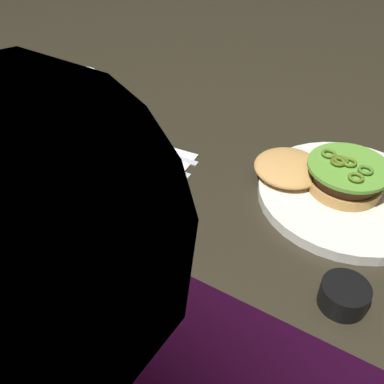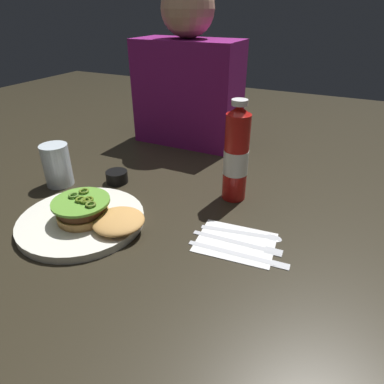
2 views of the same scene
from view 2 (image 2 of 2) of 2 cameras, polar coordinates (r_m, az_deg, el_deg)
ground_plane at (r=0.79m, az=-12.66°, el=-5.08°), size 3.00×3.00×0.00m
dinner_plate at (r=0.81m, az=-18.14°, el=-4.57°), size 0.28×0.28×0.02m
burger_sandwich at (r=0.77m, az=-16.05°, el=-3.50°), size 0.21×0.13×0.05m
ketchup_bottle at (r=0.83m, az=7.47°, el=6.12°), size 0.06×0.06×0.25m
water_glass at (r=0.98m, az=-21.89°, el=4.24°), size 0.07×0.07×0.11m
condiment_cup at (r=0.96m, az=-12.60°, el=2.52°), size 0.06×0.06×0.03m
napkin at (r=0.72m, az=7.39°, el=-8.41°), size 0.17×0.14×0.00m
butter_knife at (r=0.68m, az=8.79°, el=-10.41°), size 0.21×0.03×0.00m
fork_utensil at (r=0.71m, az=8.88°, el=-8.53°), size 0.19×0.03×0.00m
spoon_utensil at (r=0.74m, az=10.24°, el=-6.88°), size 0.17×0.05×0.00m
diner_person at (r=1.19m, az=-0.64°, el=18.62°), size 0.35×0.17×0.51m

